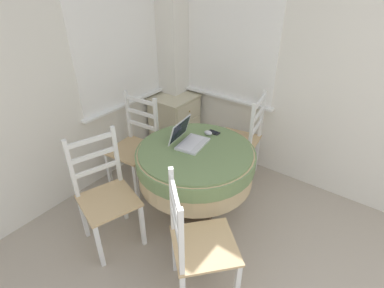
{
  "coord_description": "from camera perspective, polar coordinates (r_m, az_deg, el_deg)",
  "views": [
    {
      "loc": [
        -0.64,
        0.7,
        2.11
      ],
      "look_at": [
        1.28,
        2.12,
        0.67
      ],
      "focal_mm": 28.0,
      "sensor_mm": 36.0,
      "label": 1
    }
  ],
  "objects": [
    {
      "name": "round_dining_table",
      "position": [
        2.65,
        0.66,
        -3.65
      ],
      "size": [
        1.04,
        1.04,
        0.74
      ],
      "color": "#4C3D2D",
      "rests_on": "ground_plane"
    },
    {
      "name": "cell_phone",
      "position": [
        2.83,
        4.17,
        2.23
      ],
      "size": [
        0.06,
        0.11,
        0.01
      ],
      "color": "black",
      "rests_on": "round_dining_table"
    },
    {
      "name": "dining_chair_near_right_window",
      "position": [
        3.28,
        9.44,
        0.76
      ],
      "size": [
        0.5,
        0.5,
        1.0
      ],
      "color": "tan",
      "rests_on": "ground_plane"
    },
    {
      "name": "dining_chair_near_back_window",
      "position": [
        3.18,
        -10.75,
        -0.43
      ],
      "size": [
        0.46,
        0.46,
        1.0
      ],
      "color": "tan",
      "rests_on": "ground_plane"
    },
    {
      "name": "corner_cabinet",
      "position": [
        3.83,
        -3.24,
        4.02
      ],
      "size": [
        0.52,
        0.48,
        0.73
      ],
      "color": "beige",
      "rests_on": "ground_plane"
    },
    {
      "name": "dining_chair_left_flank",
      "position": [
        2.59,
        -16.06,
        -9.46
      ],
      "size": [
        0.54,
        0.54,
        1.0
      ],
      "color": "tan",
      "rests_on": "ground_plane"
    },
    {
      "name": "computer_mouse",
      "position": [
        2.79,
        3.11,
        2.14
      ],
      "size": [
        0.05,
        0.08,
        0.04
      ],
      "color": "silver",
      "rests_on": "round_dining_table"
    },
    {
      "name": "laptop",
      "position": [
        2.64,
        -0.74,
        0.99
      ],
      "size": [
        0.34,
        0.31,
        0.21
      ],
      "color": "silver",
      "rests_on": "round_dining_table"
    },
    {
      "name": "corner_room_shell",
      "position": [
        2.52,
        2.57,
        11.88
      ],
      "size": [
        4.51,
        5.03,
        2.55
      ],
      "color": "white",
      "rests_on": "ground_plane"
    },
    {
      "name": "dining_chair_camera_near",
      "position": [
        2.15,
        1.1,
        -18.6
      ],
      "size": [
        0.6,
        0.6,
        1.0
      ],
      "color": "tan",
      "rests_on": "ground_plane"
    }
  ]
}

